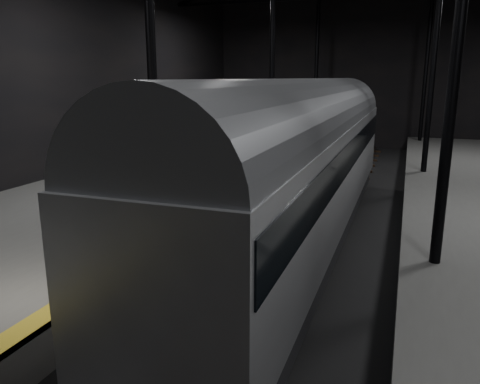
% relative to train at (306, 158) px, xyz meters
% --- Properties ---
extents(ground, '(44.00, 44.00, 0.00)m').
position_rel_train_xyz_m(ground, '(0.00, 1.33, -2.91)').
color(ground, black).
rests_on(ground, ground).
extents(platform_left, '(9.00, 43.80, 1.00)m').
position_rel_train_xyz_m(platform_left, '(-7.50, 1.33, -2.41)').
color(platform_left, '#545552').
rests_on(platform_left, ground).
extents(tactile_strip, '(0.50, 43.80, 0.01)m').
position_rel_train_xyz_m(tactile_strip, '(-3.25, 1.33, -1.91)').
color(tactile_strip, olive).
rests_on(tactile_strip, platform_left).
extents(track, '(2.40, 43.00, 0.24)m').
position_rel_train_xyz_m(track, '(0.00, 1.33, -2.85)').
color(track, '#3F3328').
rests_on(track, ground).
extents(train, '(2.93, 19.55, 5.22)m').
position_rel_train_xyz_m(train, '(0.00, 0.00, 0.00)').
color(train, '#989AA0').
rests_on(train, ground).
extents(woman, '(0.67, 0.52, 1.64)m').
position_rel_train_xyz_m(woman, '(-3.98, -4.59, -1.09)').
color(woman, '#916D59').
rests_on(woman, platform_left).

